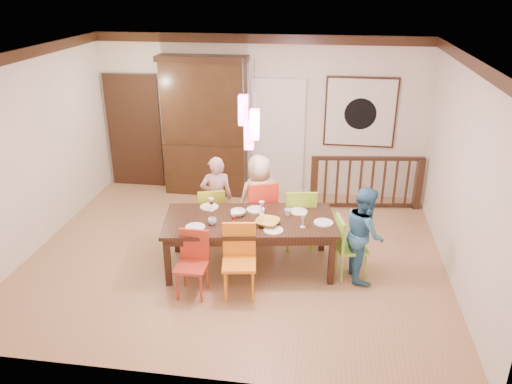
# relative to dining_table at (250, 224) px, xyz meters

# --- Properties ---
(floor) EXTENTS (6.00, 6.00, 0.00)m
(floor) POSITION_rel_dining_table_xyz_m (-0.25, 0.29, -0.67)
(floor) COLOR #A57D4F
(floor) RESTS_ON ground
(ceiling) EXTENTS (6.00, 6.00, 0.00)m
(ceiling) POSITION_rel_dining_table_xyz_m (-0.25, 0.29, 2.23)
(ceiling) COLOR white
(ceiling) RESTS_ON wall_back
(wall_back) EXTENTS (6.00, 0.00, 6.00)m
(wall_back) POSITION_rel_dining_table_xyz_m (-0.25, 2.79, 0.78)
(wall_back) COLOR beige
(wall_back) RESTS_ON floor
(wall_left) EXTENTS (0.00, 5.00, 5.00)m
(wall_left) POSITION_rel_dining_table_xyz_m (-3.25, 0.29, 0.78)
(wall_left) COLOR beige
(wall_left) RESTS_ON floor
(wall_right) EXTENTS (0.00, 5.00, 5.00)m
(wall_right) POSITION_rel_dining_table_xyz_m (2.75, 0.29, 0.78)
(wall_right) COLOR beige
(wall_right) RESTS_ON floor
(crown_molding) EXTENTS (6.00, 5.00, 0.16)m
(crown_molding) POSITION_rel_dining_table_xyz_m (-0.25, 0.29, 2.15)
(crown_molding) COLOR black
(crown_molding) RESTS_ON wall_back
(panel_door) EXTENTS (1.04, 0.07, 2.24)m
(panel_door) POSITION_rel_dining_table_xyz_m (-2.65, 2.74, 0.38)
(panel_door) COLOR black
(panel_door) RESTS_ON wall_back
(white_doorway) EXTENTS (0.97, 0.05, 2.22)m
(white_doorway) POSITION_rel_dining_table_xyz_m (0.10, 2.76, 0.38)
(white_doorway) COLOR silver
(white_doorway) RESTS_ON wall_back
(painting) EXTENTS (1.25, 0.06, 1.25)m
(painting) POSITION_rel_dining_table_xyz_m (1.55, 2.75, 0.93)
(painting) COLOR black
(painting) RESTS_ON wall_back
(pendant_cluster) EXTENTS (0.27, 0.21, 1.14)m
(pendant_cluster) POSITION_rel_dining_table_xyz_m (0.00, -0.00, 1.43)
(pendant_cluster) COLOR #EE4795
(pendant_cluster) RESTS_ON ceiling
(dining_table) EXTENTS (2.46, 1.41, 0.75)m
(dining_table) POSITION_rel_dining_table_xyz_m (0.00, 0.00, 0.00)
(dining_table) COLOR black
(dining_table) RESTS_ON floor
(chair_far_left) EXTENTS (0.50, 0.50, 0.89)m
(chair_far_left) POSITION_rel_dining_table_xyz_m (-0.71, 0.71, -0.16)
(chair_far_left) COLOR #B6C825
(chair_far_left) RESTS_ON floor
(chair_far_mid) EXTENTS (0.60, 0.60, 1.01)m
(chair_far_mid) POSITION_rel_dining_table_xyz_m (0.03, 0.82, -0.09)
(chair_far_mid) COLOR red
(chair_far_mid) RESTS_ON floor
(chair_far_right) EXTENTS (0.50, 0.50, 0.98)m
(chair_far_right) POSITION_rel_dining_table_xyz_m (0.65, 0.69, -0.11)
(chair_far_right) COLOR #8CC125
(chair_far_right) RESTS_ON floor
(chair_near_left) EXTENTS (0.40, 0.40, 0.86)m
(chair_near_left) POSITION_rel_dining_table_xyz_m (-0.62, -0.78, -0.18)
(chair_near_left) COLOR #B3331E
(chair_near_left) RESTS_ON floor
(chair_near_mid) EXTENTS (0.48, 0.48, 0.94)m
(chair_near_mid) POSITION_rel_dining_table_xyz_m (-0.03, -0.68, -0.14)
(chair_near_mid) COLOR orange
(chair_near_mid) RESTS_ON floor
(chair_end_right) EXTENTS (0.48, 0.48, 0.87)m
(chair_end_right) POSITION_rel_dining_table_xyz_m (1.40, -0.02, -0.17)
(chair_end_right) COLOR #84CA3B
(chair_end_right) RESTS_ON floor
(china_hutch) EXTENTS (1.61, 0.46, 2.55)m
(china_hutch) POSITION_rel_dining_table_xyz_m (-1.23, 2.59, 0.60)
(china_hutch) COLOR black
(china_hutch) RESTS_ON floor
(balustrade) EXTENTS (1.96, 0.32, 0.96)m
(balustrade) POSITION_rel_dining_table_xyz_m (1.72, 2.24, -0.18)
(balustrade) COLOR black
(balustrade) RESTS_ON floor
(person_far_left) EXTENTS (0.55, 0.43, 1.34)m
(person_far_left) POSITION_rel_dining_table_xyz_m (-0.63, 0.79, -0.00)
(person_far_left) COLOR beige
(person_far_left) RESTS_ON floor
(person_far_mid) EXTENTS (0.79, 0.70, 1.36)m
(person_far_mid) POSITION_rel_dining_table_xyz_m (0.01, 0.87, 0.01)
(person_far_mid) COLOR beige
(person_far_mid) RESTS_ON floor
(person_end_right) EXTENTS (0.60, 0.71, 1.31)m
(person_end_right) POSITION_rel_dining_table_xyz_m (1.55, -0.01, -0.02)
(person_end_right) COLOR teal
(person_end_right) RESTS_ON floor
(serving_bowl) EXTENTS (0.37, 0.37, 0.08)m
(serving_bowl) POSITION_rel_dining_table_xyz_m (0.27, -0.14, 0.11)
(serving_bowl) COLOR gold
(serving_bowl) RESTS_ON dining_table
(small_bowl) EXTENTS (0.28, 0.28, 0.07)m
(small_bowl) POSITION_rel_dining_table_xyz_m (-0.17, 0.10, 0.11)
(small_bowl) COLOR white
(small_bowl) RESTS_ON dining_table
(cup_left) EXTENTS (0.15, 0.15, 0.09)m
(cup_left) POSITION_rel_dining_table_xyz_m (-0.47, -0.22, 0.12)
(cup_left) COLOR silver
(cup_left) RESTS_ON dining_table
(cup_right) EXTENTS (0.10, 0.10, 0.09)m
(cup_right) POSITION_rel_dining_table_xyz_m (0.51, 0.19, 0.12)
(cup_right) COLOR silver
(cup_right) RESTS_ON dining_table
(plate_far_left) EXTENTS (0.26, 0.26, 0.01)m
(plate_far_left) POSITION_rel_dining_table_xyz_m (-0.63, 0.29, 0.08)
(plate_far_left) COLOR white
(plate_far_left) RESTS_ON dining_table
(plate_far_mid) EXTENTS (0.26, 0.26, 0.01)m
(plate_far_mid) POSITION_rel_dining_table_xyz_m (0.04, 0.30, 0.08)
(plate_far_mid) COLOR white
(plate_far_mid) RESTS_ON dining_table
(plate_far_right) EXTENTS (0.26, 0.26, 0.01)m
(plate_far_right) POSITION_rel_dining_table_xyz_m (0.65, 0.32, 0.08)
(plate_far_right) COLOR white
(plate_far_right) RESTS_ON dining_table
(plate_near_left) EXTENTS (0.26, 0.26, 0.01)m
(plate_near_left) POSITION_rel_dining_table_xyz_m (-0.67, -0.35, 0.08)
(plate_near_left) COLOR white
(plate_near_left) RESTS_ON dining_table
(plate_near_mid) EXTENTS (0.26, 0.26, 0.01)m
(plate_near_mid) POSITION_rel_dining_table_xyz_m (0.36, -0.29, 0.08)
(plate_near_mid) COLOR white
(plate_near_mid) RESTS_ON dining_table
(plate_end_right) EXTENTS (0.26, 0.26, 0.01)m
(plate_end_right) POSITION_rel_dining_table_xyz_m (1.00, 0.02, 0.08)
(plate_end_right) COLOR white
(plate_end_right) RESTS_ON dining_table
(wine_glass_a) EXTENTS (0.08, 0.08, 0.19)m
(wine_glass_a) POSITION_rel_dining_table_xyz_m (-0.57, 0.19, 0.17)
(wine_glass_a) COLOR #590C19
(wine_glass_a) RESTS_ON dining_table
(wine_glass_b) EXTENTS (0.08, 0.08, 0.19)m
(wine_glass_b) POSITION_rel_dining_table_xyz_m (0.14, 0.18, 0.17)
(wine_glass_b) COLOR silver
(wine_glass_b) RESTS_ON dining_table
(wine_glass_c) EXTENTS (0.08, 0.08, 0.19)m
(wine_glass_c) POSITION_rel_dining_table_xyz_m (-0.17, -0.24, 0.17)
(wine_glass_c) COLOR #590C19
(wine_glass_c) RESTS_ON dining_table
(wine_glass_d) EXTENTS (0.08, 0.08, 0.19)m
(wine_glass_d) POSITION_rel_dining_table_xyz_m (0.73, -0.13, 0.17)
(wine_glass_d) COLOR silver
(wine_glass_d) RESTS_ON dining_table
(napkin) EXTENTS (0.18, 0.14, 0.01)m
(napkin) POSITION_rel_dining_table_xyz_m (-0.05, -0.37, 0.08)
(napkin) COLOR #D83359
(napkin) RESTS_ON dining_table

